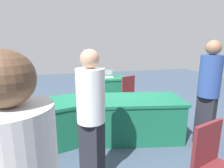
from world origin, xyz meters
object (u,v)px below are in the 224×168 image
Objects in this scene: table_foreground at (102,90)px; table_mid_right at (53,123)px; table_mid_left at (135,118)px; chair_tucked_left at (132,93)px; chair_near_front at (217,166)px; yarn_ball at (88,75)px; laptop_silver at (108,76)px; chair_tucked_right at (1,100)px; person_attendee_browsing at (91,112)px; scissors_red at (116,76)px; person_attendee_standing at (209,88)px.

table_mid_right is (1.31, 2.05, -0.00)m from table_foreground.
chair_tucked_left is at bearing -108.29° from table_mid_left.
chair_near_front is 7.09× the size of yarn_ball.
table_mid_right is 2.03m from chair_tucked_left.
table_mid_left is 2.22m from laptop_silver.
chair_tucked_right is 0.57× the size of person_attendee_browsing.
yarn_ball is at bearing -113.93° from table_mid_right.
laptop_silver is (0.33, -1.14, 0.25)m from chair_tucked_left.
yarn_ball is (0.70, -3.95, 0.26)m from chair_near_front.
yarn_ball reaches higher than table_mid_left.
chair_tucked_left is 1.21m from laptop_silver.
laptop_silver is 2.62× the size of yarn_ball.
laptop_silver is at bearing -61.00° from person_attendee_browsing.
person_attendee_standing is at bearing 68.01° from scissors_red.
laptop_silver is (0.13, -3.89, 0.23)m from chair_near_front.
chair_near_front is 1.02× the size of chair_tucked_right.
chair_tucked_left is 1.80m from person_attendee_standing.
scissors_red is (0.03, -1.22, 0.21)m from chair_tucked_left.
chair_tucked_right is 2.26m from yarn_ball.
table_mid_left is at bearing -65.20° from chair_tucked_right.
chair_near_front is 2.71× the size of laptop_silver.
chair_near_front is at bearing 100.50° from laptop_silver.
laptop_silver reaches higher than yarn_ball.
chair_tucked_right is at bearing -17.91° from scissors_red.
laptop_silver is (-0.18, 0.02, 0.41)m from table_foreground.
yarn_ball is (1.62, -2.78, -0.18)m from person_attendee_standing.
table_foreground and table_mid_right have the same top height.
table_mid_left is at bearing 98.06° from laptop_silver.
person_attendee_standing reaches higher than table_mid_left.
table_mid_left is at bearing -143.27° from person_attendee_standing.
yarn_ball reaches higher than scissors_red.
yarn_ball is (0.39, -0.04, 0.44)m from table_foreground.
chair_tucked_right is at bearing -6.69° from person_attendee_browsing.
person_attendee_browsing reaches higher than chair_tucked_right.
person_attendee_browsing is (2.02, 0.35, -0.07)m from person_attendee_standing.
scissors_red is (-1.27, -3.15, -0.18)m from person_attendee_browsing.
person_attendee_standing is (-0.73, 1.58, 0.46)m from chair_tucked_left.
chair_tucked_left is 1.24m from scissors_red.
yarn_ball is at bearing -5.29° from table_foreground.
yarn_ball is at bearing -176.09° from person_attendee_standing.
chair_near_front is 4.02m from chair_tucked_right.
table_mid_left is at bearing 103.69° from yarn_ball.
person_attendee_standing reaches higher than scissors_red.
chair_near_front is 1.02× the size of chair_tucked_left.
laptop_silver is (-0.02, -2.18, 0.41)m from table_mid_left.
scissors_red is at bearing -108.07° from chair_near_front.
chair_near_front reaches higher than chair_tucked_right.
chair_tucked_right is at bearing -63.29° from chair_near_front.
chair_tucked_left reaches higher than yarn_ball.
chair_near_front reaches higher than scissors_red.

